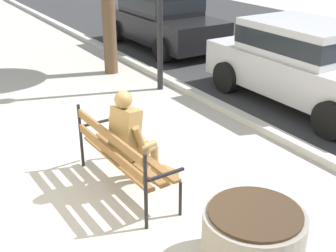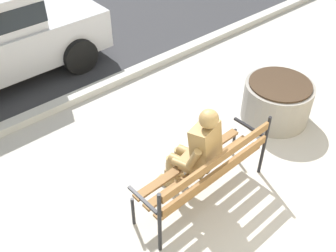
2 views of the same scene
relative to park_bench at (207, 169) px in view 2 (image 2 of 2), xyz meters
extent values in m
plane|color=#ADA8A0|center=(0.12, -0.04, -0.54)|extent=(80.00, 80.00, 0.00)
cube|color=#B2AFA8|center=(0.12, 2.86, -0.48)|extent=(60.00, 0.20, 0.12)
cube|color=brown|center=(0.00, -0.07, -0.09)|extent=(1.70, 0.17, 0.04)
cube|color=brown|center=(0.00, 0.11, -0.09)|extent=(1.70, 0.17, 0.04)
cube|color=brown|center=(-0.01, 0.29, -0.09)|extent=(1.70, 0.17, 0.04)
cube|color=brown|center=(0.01, -0.16, 0.08)|extent=(1.70, 0.09, 0.11)
cube|color=brown|center=(0.01, -0.16, 0.30)|extent=(1.70, 0.09, 0.11)
cylinder|color=black|center=(-0.89, 0.28, -0.32)|extent=(0.04, 0.04, 0.45)
cylinder|color=black|center=(-0.87, -0.19, -0.07)|extent=(0.04, 0.04, 0.95)
cube|color=black|center=(-0.88, 0.08, 0.08)|extent=(0.05, 0.48, 0.03)
cylinder|color=black|center=(0.87, 0.34, -0.32)|extent=(0.04, 0.04, 0.45)
cylinder|color=black|center=(0.89, -0.13, -0.07)|extent=(0.04, 0.04, 0.95)
cube|color=black|center=(0.88, 0.14, 0.08)|extent=(0.05, 0.48, 0.03)
cube|color=olive|center=(-0.01, 0.17, 0.02)|extent=(0.41, 0.40, 0.16)
cube|color=olive|center=(0.02, 0.07, 0.34)|extent=(0.42, 0.38, 0.55)
sphere|color=olive|center=(0.02, 0.06, 0.72)|extent=(0.22, 0.22, 0.22)
cylinder|color=olive|center=(-0.20, 0.03, 0.29)|extent=(0.13, 0.20, 0.29)
cylinder|color=olive|center=(-0.25, 0.16, 0.12)|extent=(0.15, 0.28, 0.10)
cylinder|color=olive|center=(0.22, 0.15, 0.29)|extent=(0.13, 0.20, 0.29)
cylinder|color=olive|center=(0.20, 0.29, 0.12)|extent=(0.15, 0.28, 0.10)
cylinder|color=olive|center=(-0.13, 0.28, -0.02)|extent=(0.22, 0.39, 0.14)
cylinder|color=olive|center=(-0.18, 0.45, -0.29)|extent=(0.11, 0.11, 0.50)
cube|color=olive|center=(-0.20, 0.51, -0.51)|extent=(0.17, 0.26, 0.07)
cylinder|color=olive|center=(0.04, 0.33, -0.02)|extent=(0.22, 0.39, 0.14)
cylinder|color=olive|center=(-0.01, 0.50, -0.29)|extent=(0.11, 0.11, 0.50)
cube|color=olive|center=(-0.02, 0.56, -0.51)|extent=(0.17, 0.26, 0.07)
cube|color=olive|center=(0.09, 0.63, -0.46)|extent=(0.32, 0.25, 0.16)
cylinder|color=gray|center=(1.97, 0.48, -0.24)|extent=(1.02, 1.02, 0.61)
cylinder|color=#38281C|center=(1.97, 0.48, 0.08)|extent=(0.92, 0.92, 0.03)
cylinder|color=black|center=(0.34, 5.28, -0.22)|extent=(0.64, 0.22, 0.64)
cylinder|color=black|center=(0.35, 3.58, -0.22)|extent=(0.64, 0.22, 0.64)
camera|label=1|loc=(4.59, -2.14, 2.60)|focal=47.81mm
camera|label=2|loc=(-2.39, -2.14, 3.38)|focal=42.26mm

